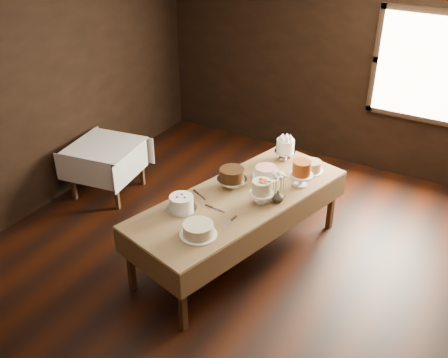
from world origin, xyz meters
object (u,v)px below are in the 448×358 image
side_table (105,150)px  cake_server_c (259,183)px  cake_cream (198,230)px  cake_server_a (219,210)px  cake_chocolate (232,179)px  cake_server_b (227,224)px  cake_server_d (278,198)px  display_table (240,201)px  cake_caramel (301,175)px  cake_swirl (181,203)px  cake_meringue (285,150)px  flower_vase (278,196)px  cake_speckled (312,167)px  cake_server_e (202,197)px  cake_flowers (261,193)px  cake_lattice (266,173)px

side_table → cake_server_c: bearing=0.8°
cake_cream → cake_server_a: 0.46m
side_table → cake_chocolate: (2.00, -0.20, 0.26)m
cake_server_b → cake_server_d: same height
display_table → cake_server_b: cake_server_b is taller
cake_caramel → cake_swirl: size_ratio=0.99×
cake_server_d → cake_server_c: bearing=107.0°
cake_meringue → flower_vase: bearing=-69.7°
cake_server_b → display_table: bearing=-162.1°
cake_speckled → cake_server_a: 1.33m
cake_meringue → cake_cream: 1.80m
cake_meringue → cake_caramel: 0.62m
cake_server_a → cake_server_d: (0.42, 0.52, 0.00)m
side_table → cake_server_e: size_ratio=3.98×
cake_server_b → cake_server_e: 0.57m
display_table → flower_vase: 0.42m
cake_flowers → cake_cream: (-0.25, -0.81, -0.05)m
cake_caramel → cake_server_a: (-0.51, -0.87, -0.13)m
display_table → side_table: display_table is taller
cake_server_b → cake_server_c: same height
cake_speckled → cake_server_c: (-0.40, -0.54, -0.06)m
cake_chocolate → cake_speckled: bearing=51.3°
side_table → cake_server_d: (2.53, -0.14, 0.16)m
cake_meringue → cake_chocolate: 0.91m
cake_lattice → flower_vase: flower_vase is taller
cake_meringue → cake_swirl: size_ratio=0.87×
cake_chocolate → cake_server_b: 0.71m
display_table → cake_server_a: cake_server_a is taller
cake_speckled → cake_swirl: 1.63m
cake_server_d → cake_lattice: bearing=88.9°
display_table → side_table: (-2.17, 0.32, -0.10)m
side_table → cake_server_b: size_ratio=3.98×
side_table → cake_server_e: bearing=-16.3°
cake_lattice → cake_server_c: bearing=-92.2°
cake_caramel → cake_server_d: 0.39m
cake_caramel → cake_server_b: 1.10m
cake_server_c → flower_vase: size_ratio=1.82×
cake_meringue → cake_server_b: (0.09, -1.51, -0.12)m
cake_flowers → cake_cream: bearing=-107.1°
cake_speckled → display_table: bearing=-116.4°
cake_swirl → cake_server_c: 0.97m
cake_speckled → cake_caramel: bearing=-87.7°
cake_flowers → display_table: bearing=-175.3°
display_table → flower_vase: flower_vase is taller
cake_server_d → flower_vase: size_ratio=1.82×
display_table → cake_meringue: bearing=86.9°
cake_lattice → cake_chocolate: cake_chocolate is taller
side_table → cake_server_a: cake_server_a is taller
cake_lattice → flower_vase: size_ratio=2.33×
cake_meringue → cake_server_b: bearing=-86.7°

